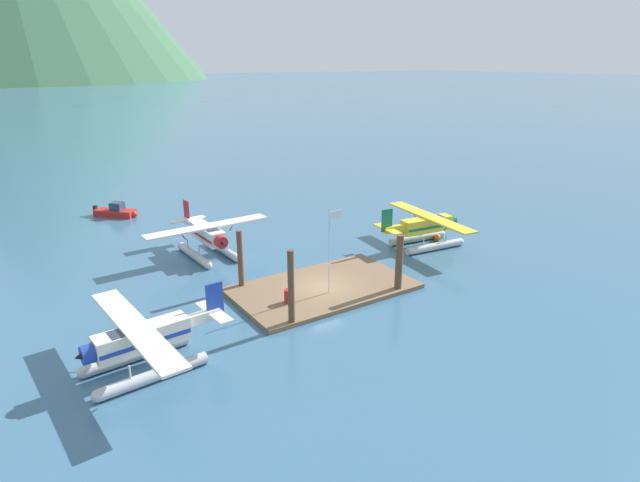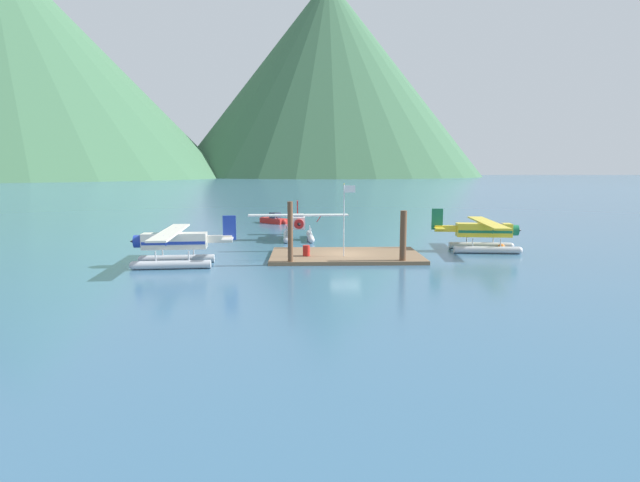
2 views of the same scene
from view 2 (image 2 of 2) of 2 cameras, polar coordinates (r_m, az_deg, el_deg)
name	(u,v)px [view 2 (image 2 of 2)]	position (r m, az deg, el deg)	size (l,w,h in m)	color
ground_plane	(346,257)	(42.32, 2.93, -1.86)	(1200.00, 1200.00, 0.00)	#38607F
dock_platform	(346,256)	(42.29, 2.94, -1.66)	(12.52, 7.44, 0.30)	brown
piling_near_left	(290,234)	(38.45, -3.40, 0.84)	(0.41, 0.41, 4.93)	brown
piling_near_right	(403,238)	(39.45, 9.43, 0.39)	(0.51, 0.51, 4.20)	brown
piling_far_left	(291,227)	(45.14, -3.37, 1.56)	(0.40, 0.40, 4.35)	brown
flagpole	(345,211)	(40.64, 2.92, 3.41)	(0.95, 0.10, 5.93)	silver
fuel_drum	(306,251)	(41.14, -1.56, -1.10)	(0.62, 0.62, 0.88)	#AD1E19
mooring_buoy	(501,247)	(48.69, 19.91, -0.66)	(0.62, 0.62, 0.62)	orange
mountain_ridge_west_peak	(328,79)	(534.11, 0.91, 17.88)	(308.19, 308.19, 195.05)	#386042
seaplane_cream_port_aft	(174,246)	(39.88, -16.22, -0.50)	(7.97, 10.48, 3.84)	#B7BABF
seaplane_yellow_stbd_fwd	(484,234)	(47.52, 18.13, 0.77)	(7.95, 10.49, 3.84)	#B7BABF
seaplane_white_bow_left	(298,225)	(52.82, -2.48, 1.87)	(10.45, 7.98, 3.84)	#B7BABF
boat_red_open_north	(274,220)	(69.21, -5.21, 2.43)	(4.02, 4.04, 1.50)	#B2231E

